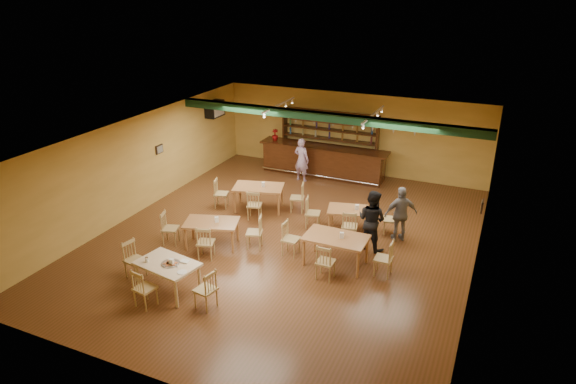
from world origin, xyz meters
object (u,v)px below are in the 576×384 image
at_px(patron_right_a, 372,220).
at_px(dining_table_a, 259,198).
at_px(dining_table_d, 335,251).
at_px(near_table, 169,277).
at_px(bar_counter, 323,161).
at_px(dining_table_b, 351,220).
at_px(dining_table_c, 212,234).
at_px(patron_bar, 302,160).

bearing_deg(patron_right_a, dining_table_a, 2.61).
bearing_deg(patron_right_a, dining_table_d, 81.67).
bearing_deg(dining_table_a, near_table, -103.91).
xyz_separation_m(bar_counter, dining_table_a, (-0.80, -3.68, -0.18)).
relative_size(dining_table_a, near_table, 1.10).
bearing_deg(dining_table_b, dining_table_d, -97.06).
bearing_deg(dining_table_b, dining_table_c, -156.01).
distance_m(dining_table_a, patron_bar, 2.90).
distance_m(bar_counter, dining_table_a, 3.77).
height_order(bar_counter, near_table, bar_counter).
distance_m(dining_table_b, dining_table_c, 4.01).
bearing_deg(dining_table_d, near_table, -138.90).
height_order(dining_table_a, patron_bar, patron_bar).
height_order(bar_counter, dining_table_d, bar_counter).
xyz_separation_m(bar_counter, patron_bar, (-0.52, -0.83, 0.23)).
height_order(bar_counter, dining_table_b, bar_counter).
xyz_separation_m(dining_table_b, dining_table_d, (0.21, -2.00, 0.06)).
xyz_separation_m(dining_table_b, near_table, (-2.94, -4.73, 0.04)).
bearing_deg(dining_table_d, dining_table_c, -172.91).
xyz_separation_m(dining_table_a, dining_table_c, (-0.07, -2.68, -0.03)).
relative_size(dining_table_c, patron_bar, 0.90).
height_order(dining_table_c, dining_table_d, dining_table_d).
height_order(bar_counter, patron_bar, patron_bar).
height_order(dining_table_b, dining_table_d, dining_table_d).
bearing_deg(dining_table_c, dining_table_b, 18.85).
bearing_deg(dining_table_b, patron_right_a, -58.05).
distance_m(dining_table_d, near_table, 4.17).
bearing_deg(patron_bar, dining_table_d, 130.17).
relative_size(dining_table_a, patron_right_a, 0.92).
height_order(dining_table_a, dining_table_d, dining_table_d).
relative_size(bar_counter, patron_bar, 3.02).
relative_size(dining_table_a, dining_table_c, 1.08).
height_order(near_table, patron_right_a, patron_right_a).
xyz_separation_m(dining_table_c, patron_right_a, (4.00, 1.61, 0.48)).
xyz_separation_m(bar_counter, dining_table_c, (-0.87, -6.36, -0.21)).
bearing_deg(dining_table_a, dining_table_b, -20.89).
distance_m(dining_table_b, patron_right_a, 1.24).
xyz_separation_m(dining_table_c, dining_table_d, (3.41, 0.41, 0.04)).
relative_size(bar_counter, dining_table_a, 3.12).
xyz_separation_m(dining_table_a, patron_right_a, (3.93, -1.06, 0.46)).
bearing_deg(dining_table_c, dining_table_d, -11.34).
distance_m(dining_table_c, patron_bar, 5.56).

